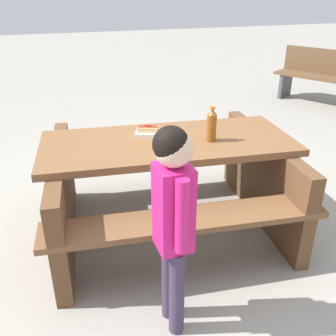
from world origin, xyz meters
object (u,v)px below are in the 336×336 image
picnic_table (168,178)px  child_in_coat (173,209)px  park_bench_near (323,76)px  hotdog_tray (148,132)px  soda_bottle (212,125)px

picnic_table → child_in_coat: bearing=71.5°
picnic_table → park_bench_near: bearing=-145.0°
child_in_coat → hotdog_tray: bearing=-100.5°
hotdog_tray → soda_bottle: bearing=147.5°
soda_bottle → child_in_coat: (0.58, 0.78, -0.11)m
picnic_table → park_bench_near: (-3.61, -2.52, 0.00)m
hotdog_tray → park_bench_near: 4.44m
park_bench_near → hotdog_tray: bearing=32.7°
picnic_table → hotdog_tray: hotdog_tray is taller
hotdog_tray → picnic_table: bearing=130.0°
picnic_table → child_in_coat: (0.30, 0.90, 0.32)m
picnic_table → hotdog_tray: bearing=-50.0°
soda_bottle → park_bench_near: 4.27m
soda_bottle → park_bench_near: soda_bottle is taller
picnic_table → child_in_coat: child_in_coat is taller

